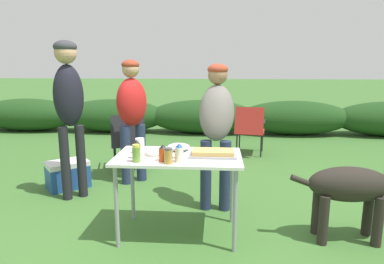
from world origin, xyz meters
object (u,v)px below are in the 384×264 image
object	(u,v)px
food_tray	(213,153)
mixing_bowl	(179,147)
camp_chair_green_behind_table	(128,139)
relish_jar	(136,153)
dog	(357,187)
mayo_bottle	(179,153)
cooler_box	(68,174)
hot_sauce_bottle	(163,153)
standing_person_in_gray_fleece	(132,109)
standing_person_with_beanie	(69,99)
bbq_sauce_bottle	(137,150)
camp_chair_near_hedge	(250,128)
standing_person_in_olive_jacket	(217,120)
plate_stack	(158,153)
paper_cup_stack	(140,146)
spice_jar	(168,156)
beer_bottle	(179,151)
folding_table	(178,164)

from	to	relation	value
food_tray	mixing_bowl	world-z (taller)	mixing_bowl
mixing_bowl	camp_chair_green_behind_table	size ratio (longest dim) A/B	0.26
relish_jar	dog	xyz separation A→B (m)	(1.86, 0.23, -0.32)
mayo_bottle	cooler_box	world-z (taller)	mayo_bottle
hot_sauce_bottle	standing_person_in_gray_fleece	xyz separation A→B (m)	(-0.64, 1.52, 0.15)
standing_person_with_beanie	cooler_box	world-z (taller)	standing_person_with_beanie
mixing_bowl	dog	bearing A→B (deg)	-6.60
bbq_sauce_bottle	camp_chair_green_behind_table	distance (m)	2.03
cooler_box	camp_chair_green_behind_table	bearing A→B (deg)	-168.81
bbq_sauce_bottle	camp_chair_near_hedge	size ratio (longest dim) A/B	0.19
mayo_bottle	hot_sauce_bottle	distance (m)	0.14
hot_sauce_bottle	dog	world-z (taller)	hot_sauce_bottle
standing_person_in_olive_jacket	standing_person_in_gray_fleece	world-z (taller)	standing_person_in_gray_fleece
food_tray	plate_stack	bearing A→B (deg)	176.67
paper_cup_stack	camp_chair_near_hedge	world-z (taller)	paper_cup_stack
spice_jar	standing_person_in_gray_fleece	bearing A→B (deg)	113.52
mixing_bowl	standing_person_in_gray_fleece	world-z (taller)	standing_person_in_gray_fleece
standing_person_in_gray_fleece	dog	size ratio (longest dim) A/B	1.44
standing_person_in_gray_fleece	mayo_bottle	bearing A→B (deg)	-104.36
mixing_bowl	bbq_sauce_bottle	bearing A→B (deg)	-136.49
plate_stack	paper_cup_stack	distance (m)	0.18
beer_bottle	standing_person_in_gray_fleece	distance (m)	1.62
bbq_sauce_bottle	standing_person_in_gray_fleece	distance (m)	1.52
relish_jar	camp_chair_near_hedge	size ratio (longest dim) A/B	0.18
camp_chair_green_behind_table	hot_sauce_bottle	bearing A→B (deg)	-82.95
food_tray	standing_person_in_olive_jacket	bearing A→B (deg)	87.78
mayo_bottle	standing_person_in_gray_fleece	size ratio (longest dim) A/B	0.10
relish_jar	standing_person_with_beanie	size ratio (longest dim) A/B	0.08
bbq_sauce_bottle	mixing_bowl	bearing A→B (deg)	43.51
food_tray	bbq_sauce_bottle	xyz separation A→B (m)	(-0.64, -0.11, 0.05)
mixing_bowl	beer_bottle	world-z (taller)	beer_bottle
relish_jar	standing_person_in_gray_fleece	distance (m)	1.62
food_tray	bbq_sauce_bottle	distance (m)	0.66
mixing_bowl	mayo_bottle	distance (m)	0.39
relish_jar	camp_chair_near_hedge	distance (m)	3.26
food_tray	hot_sauce_bottle	xyz separation A→B (m)	(-0.41, -0.18, 0.04)
standing_person_in_olive_jacket	cooler_box	bearing A→B (deg)	169.92
mayo_bottle	food_tray	bearing A→B (deg)	35.35
bbq_sauce_bottle	standing_person_with_beanie	world-z (taller)	standing_person_with_beanie
standing_person_in_gray_fleece	standing_person_in_olive_jacket	bearing A→B (deg)	-73.24
mixing_bowl	hot_sauce_bottle	world-z (taller)	hot_sauce_bottle
cooler_box	folding_table	bearing A→B (deg)	104.95
food_tray	standing_person_in_gray_fleece	xyz separation A→B (m)	(-1.04, 1.34, 0.19)
spice_jar	beer_bottle	bearing A→B (deg)	67.17
relish_jar	hot_sauce_bottle	distance (m)	0.22
spice_jar	cooler_box	xyz separation A→B (m)	(-1.47, 1.32, -0.63)
food_tray	standing_person_with_beanie	world-z (taller)	standing_person_with_beanie
standing_person_in_olive_jacket	folding_table	bearing A→B (deg)	-114.00
standing_person_in_olive_jacket	camp_chair_green_behind_table	bearing A→B (deg)	140.20
camp_chair_near_hedge	mayo_bottle	bearing A→B (deg)	-95.83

